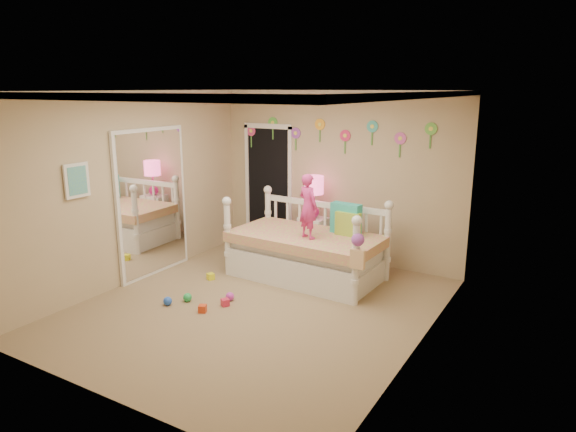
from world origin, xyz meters
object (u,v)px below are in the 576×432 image
Objects in this scene: table_lamp at (314,190)px; nightstand at (313,239)px; daybed at (306,238)px; child at (308,206)px.

nightstand is at bearing 90.00° from table_lamp.
nightstand is at bearing 112.45° from daybed.
nightstand is (-0.38, 0.90, -0.74)m from child.
nightstand is (-0.26, 0.72, -0.24)m from daybed.
nightstand is 0.77m from table_lamp.
table_lamp is at bearing -46.35° from child.
child is (0.12, -0.18, 0.51)m from daybed.
child is at bearing -59.58° from nightstand.
daybed is at bearing -35.31° from child.
child is 1.36× the size of table_lamp.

